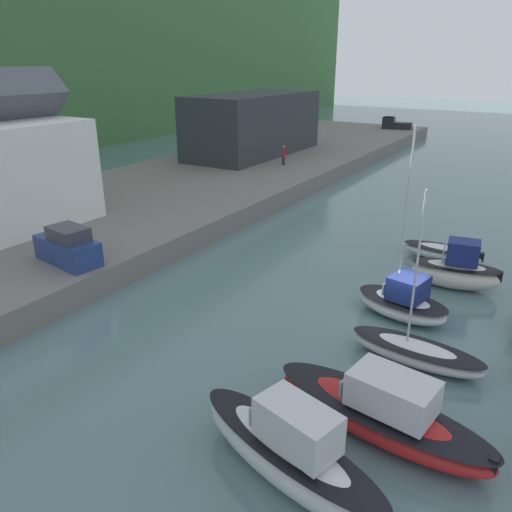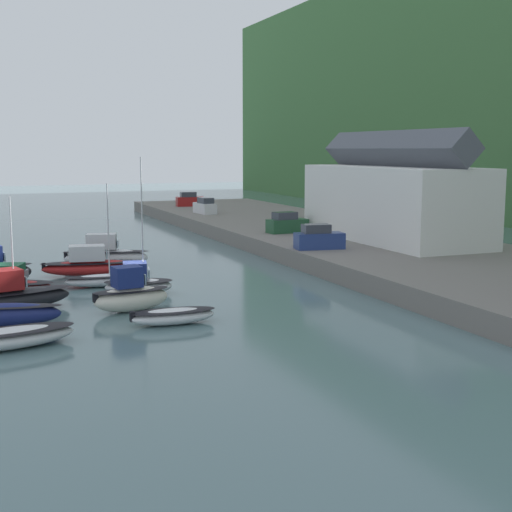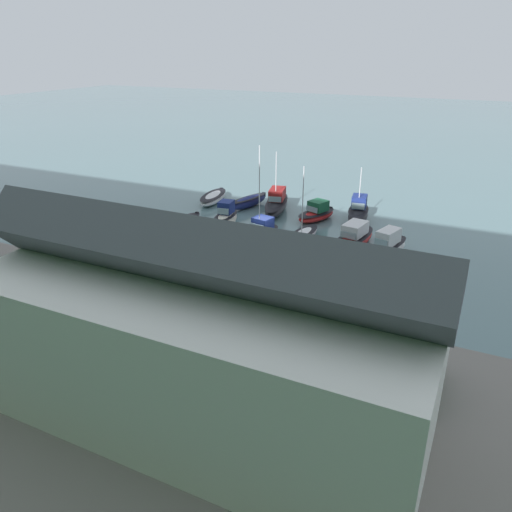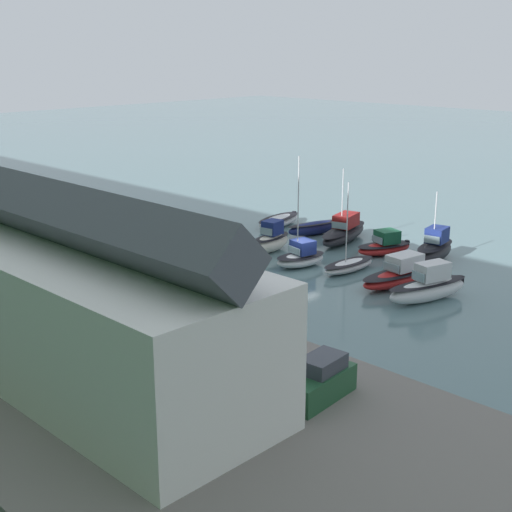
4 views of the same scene
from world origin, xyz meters
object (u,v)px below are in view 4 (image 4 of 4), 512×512
(moored_boat_1, at_px, (401,274))
(moored_boat_4, at_px, (271,240))
(moored_boat_0, at_px, (428,287))
(moored_boat_7, at_px, (385,246))
(moored_boat_2, at_px, (349,265))
(parked_car_3, at_px, (195,308))
(moored_boat_6, at_px, (435,249))
(parked_car_1, at_px, (319,381))
(moored_boat_8, at_px, (344,232))
(moored_boat_9, at_px, (315,228))
(moored_boat_10, at_px, (279,221))
(moored_boat_3, at_px, (301,257))
(moored_boat_5, at_px, (228,241))

(moored_boat_1, distance_m, moored_boat_4, 14.00)
(moored_boat_0, relative_size, moored_boat_7, 1.26)
(moored_boat_2, height_order, parked_car_3, moored_boat_2)
(moored_boat_6, distance_m, moored_boat_7, 4.59)
(parked_car_3, bearing_deg, parked_car_1, 176.80)
(moored_boat_1, xyz_separation_m, moored_boat_8, (11.26, -7.25, 0.11))
(moored_boat_8, height_order, moored_boat_9, moored_boat_8)
(moored_boat_10, bearing_deg, moored_boat_1, 149.53)
(moored_boat_1, xyz_separation_m, moored_boat_2, (5.10, 0.08, -0.36))
(moored_boat_9, bearing_deg, moored_boat_7, -171.94)
(moored_boat_10, bearing_deg, moored_boat_0, 148.56)
(moored_boat_8, bearing_deg, moored_boat_4, 55.88)
(moored_boat_6, height_order, moored_boat_8, moored_boat_8)
(moored_boat_6, relative_size, parked_car_1, 1.45)
(moored_boat_8, xyz_separation_m, moored_boat_10, (8.76, -0.16, -0.43))
(moored_boat_1, height_order, moored_boat_3, moored_boat_3)
(moored_boat_3, xyz_separation_m, moored_boat_10, (11.05, -9.18, -0.27))
(moored_boat_4, bearing_deg, moored_boat_3, 154.31)
(moored_boat_5, relative_size, moored_boat_8, 0.58)
(moored_boat_6, bearing_deg, moored_boat_1, 92.30)
(parked_car_3, bearing_deg, moored_boat_9, -56.68)
(moored_boat_9, bearing_deg, parked_car_3, 128.97)
(moored_boat_3, height_order, moored_boat_4, moored_boat_3)
(moored_boat_10, xyz_separation_m, parked_car_3, (-17.28, 26.52, 1.87))
(moored_boat_5, xyz_separation_m, moored_boat_7, (-12.26, -8.11, 0.28))
(moored_boat_4, distance_m, moored_boat_5, 4.53)
(moored_boat_3, distance_m, moored_boat_4, 5.29)
(moored_boat_8, distance_m, moored_boat_9, 3.78)
(moored_boat_2, distance_m, moored_boat_5, 13.21)
(moored_boat_2, relative_size, moored_boat_5, 1.49)
(moored_boat_5, distance_m, moored_boat_9, 9.60)
(moored_boat_0, relative_size, moored_boat_8, 0.85)
(moored_boat_0, distance_m, moored_boat_5, 21.73)
(moored_boat_1, relative_size, moored_boat_5, 1.64)
(moored_boat_0, bearing_deg, moored_boat_2, 4.67)
(moored_boat_3, height_order, moored_boat_6, moored_boat_3)
(moored_boat_8, bearing_deg, moored_boat_2, 116.16)
(moored_boat_0, bearing_deg, parked_car_1, 122.07)
(moored_boat_2, distance_m, moored_boat_8, 9.59)
(moored_boat_3, bearing_deg, moored_boat_9, -44.97)
(moored_boat_3, relative_size, moored_boat_4, 1.86)
(moored_boat_3, bearing_deg, moored_boat_1, -157.44)
(moored_boat_3, distance_m, moored_boat_6, 11.99)
(moored_boat_3, distance_m, moored_boat_5, 9.25)
(moored_boat_6, bearing_deg, parked_car_3, 78.27)
(moored_boat_4, height_order, moored_boat_10, moored_boat_4)
(moored_boat_7, xyz_separation_m, moored_boat_9, (9.07, -0.95, -0.07))
(moored_boat_4, xyz_separation_m, moored_boat_7, (-8.04, -6.56, -0.28))
(moored_boat_1, height_order, moored_boat_6, moored_boat_6)
(moored_boat_2, height_order, moored_boat_8, moored_boat_2)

